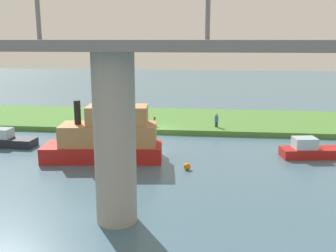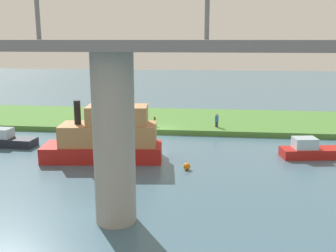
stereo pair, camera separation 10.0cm
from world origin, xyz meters
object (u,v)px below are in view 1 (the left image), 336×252
object	(u,v)px
person_on_bank	(217,120)
mooring_post	(155,121)
bridge_pylon	(115,140)
skiff_small	(7,140)
marker_buoy	(187,166)
motorboat_white	(107,138)
pontoon_yellow	(310,150)

from	to	relation	value
person_on_bank	mooring_post	distance (m)	6.19
bridge_pylon	skiff_small	bearing A→B (deg)	-45.35
marker_buoy	motorboat_white	bearing A→B (deg)	-15.40
person_on_bank	pontoon_yellow	xyz separation A→B (m)	(-7.23, 7.91, -0.63)
pontoon_yellow	marker_buoy	bearing A→B (deg)	23.68
mooring_post	motorboat_white	xyz separation A→B (m)	(2.22, 10.06, 0.74)
bridge_pylon	mooring_post	size ratio (longest dim) A/B	9.28
motorboat_white	pontoon_yellow	distance (m)	15.85
marker_buoy	bridge_pylon	bearing A→B (deg)	70.09
motorboat_white	marker_buoy	bearing A→B (deg)	164.60
pontoon_yellow	motorboat_white	bearing A→B (deg)	8.66
motorboat_white	skiff_small	world-z (taller)	motorboat_white
pontoon_yellow	marker_buoy	xyz separation A→B (m)	(9.36, 4.11, -0.32)
skiff_small	person_on_bank	bearing A→B (deg)	-157.48
bridge_pylon	skiff_small	world-z (taller)	bridge_pylon
bridge_pylon	skiff_small	xyz separation A→B (m)	(12.81, -12.96, -3.73)
person_on_bank	marker_buoy	world-z (taller)	person_on_bank
bridge_pylon	marker_buoy	size ratio (longest dim) A/B	17.13
person_on_bank	skiff_small	size ratio (longest dim) A/B	0.29
skiff_small	bridge_pylon	bearing A→B (deg)	134.65
mooring_post	skiff_small	distance (m)	13.84
motorboat_white	marker_buoy	xyz separation A→B (m)	(-6.27, 1.73, -1.45)
marker_buoy	pontoon_yellow	bearing A→B (deg)	-156.32
mooring_post	skiff_small	size ratio (longest dim) A/B	0.20
skiff_small	pontoon_yellow	size ratio (longest dim) A/B	0.95
motorboat_white	bridge_pylon	bearing A→B (deg)	107.67
motorboat_white	skiff_small	distance (m)	10.06
skiff_small	marker_buoy	size ratio (longest dim) A/B	9.45
bridge_pylon	motorboat_white	size ratio (longest dim) A/B	0.93
bridge_pylon	person_on_bank	bearing A→B (deg)	-104.21
mooring_post	bridge_pylon	bearing A→B (deg)	92.86
mooring_post	motorboat_white	size ratio (longest dim) A/B	0.10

